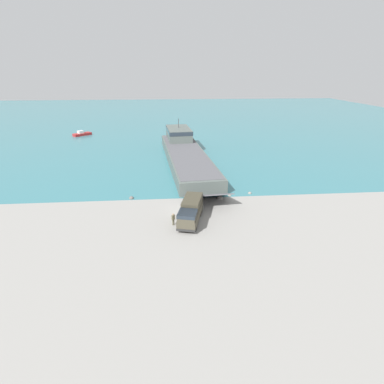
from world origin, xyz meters
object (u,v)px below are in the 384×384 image
Objects in this scene: landing_craft at (184,151)px; moored_boat_a at (82,134)px; soldier_on_ramp at (173,218)px; military_truck at (191,211)px.

landing_craft is 7.95× the size of moored_boat_a.
soldier_on_ramp is at bearing -100.89° from landing_craft.
military_truck is at bearing -96.63° from landing_craft.
soldier_on_ramp is (-3.43, -32.27, -0.95)m from landing_craft.
landing_craft is 43.67m from moored_boat_a.
landing_craft is at bearing 4.52° from moored_boat_a.
soldier_on_ramp is 0.30× the size of moored_boat_a.
moored_boat_a is (-31.32, 30.39, -1.43)m from landing_craft.
moored_boat_a is at bearing 131.04° from landing_craft.
landing_craft is 26.12× the size of soldier_on_ramp.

